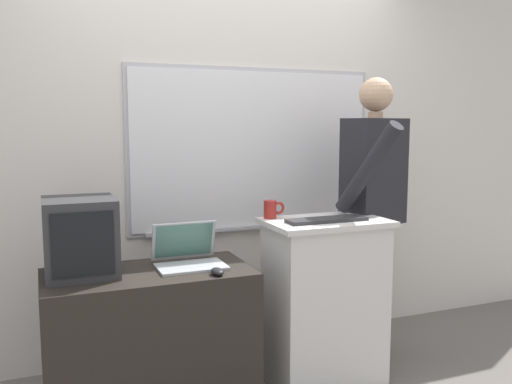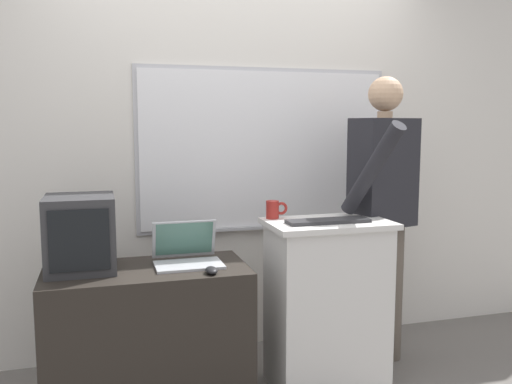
{
  "view_description": "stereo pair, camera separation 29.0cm",
  "coord_description": "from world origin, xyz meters",
  "px_view_note": "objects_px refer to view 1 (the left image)",
  "views": [
    {
      "loc": [
        -1.11,
        -2.24,
        1.48
      ],
      "look_at": [
        -0.03,
        0.43,
        1.12
      ],
      "focal_mm": 38.0,
      "sensor_mm": 36.0,
      "label": 1
    },
    {
      "loc": [
        -0.84,
        -2.33,
        1.48
      ],
      "look_at": [
        -0.03,
        0.43,
        1.12
      ],
      "focal_mm": 38.0,
      "sensor_mm": 36.0,
      "label": 2
    }
  ],
  "objects_px": {
    "lectern_podium": "(324,301)",
    "wireless_keyboard": "(327,220)",
    "side_desk": "(150,343)",
    "coffee_mug": "(271,209)",
    "person_presenter": "(374,200)",
    "crt_monitor": "(80,237)",
    "laptop": "(188,253)",
    "computer_mouse_by_laptop": "(217,271)"
  },
  "relations": [
    {
      "from": "wireless_keyboard",
      "to": "person_presenter",
      "type": "bearing_deg",
      "value": 26.89
    },
    {
      "from": "computer_mouse_by_laptop",
      "to": "wireless_keyboard",
      "type": "bearing_deg",
      "value": 8.99
    },
    {
      "from": "lectern_podium",
      "to": "side_desk",
      "type": "bearing_deg",
      "value": 178.09
    },
    {
      "from": "computer_mouse_by_laptop",
      "to": "coffee_mug",
      "type": "bearing_deg",
      "value": 36.64
    },
    {
      "from": "laptop",
      "to": "crt_monitor",
      "type": "height_order",
      "value": "crt_monitor"
    },
    {
      "from": "lectern_podium",
      "to": "crt_monitor",
      "type": "xyz_separation_m",
      "value": [
        -1.3,
        0.09,
        0.46
      ]
    },
    {
      "from": "side_desk",
      "to": "laptop",
      "type": "relative_size",
      "value": 2.96
    },
    {
      "from": "laptop",
      "to": "coffee_mug",
      "type": "height_order",
      "value": "coffee_mug"
    },
    {
      "from": "crt_monitor",
      "to": "coffee_mug",
      "type": "height_order",
      "value": "crt_monitor"
    },
    {
      "from": "side_desk",
      "to": "wireless_keyboard",
      "type": "distance_m",
      "value": 1.13
    },
    {
      "from": "side_desk",
      "to": "lectern_podium",
      "type": "bearing_deg",
      "value": -1.91
    },
    {
      "from": "person_presenter",
      "to": "coffee_mug",
      "type": "height_order",
      "value": "person_presenter"
    },
    {
      "from": "side_desk",
      "to": "coffee_mug",
      "type": "bearing_deg",
      "value": 9.56
    },
    {
      "from": "coffee_mug",
      "to": "lectern_podium",
      "type": "bearing_deg",
      "value": -30.26
    },
    {
      "from": "person_presenter",
      "to": "laptop",
      "type": "distance_m",
      "value": 1.23
    },
    {
      "from": "person_presenter",
      "to": "side_desk",
      "type": "bearing_deg",
      "value": 170.38
    },
    {
      "from": "person_presenter",
      "to": "crt_monitor",
      "type": "xyz_separation_m",
      "value": [
        -1.74,
        -0.09,
        -0.08
      ]
    },
    {
      "from": "laptop",
      "to": "side_desk",
      "type": "bearing_deg",
      "value": -167.1
    },
    {
      "from": "lectern_podium",
      "to": "wireless_keyboard",
      "type": "bearing_deg",
      "value": -114.03
    },
    {
      "from": "person_presenter",
      "to": "wireless_keyboard",
      "type": "height_order",
      "value": "person_presenter"
    },
    {
      "from": "lectern_podium",
      "to": "coffee_mug",
      "type": "xyz_separation_m",
      "value": [
        -0.27,
        0.15,
        0.52
      ]
    },
    {
      "from": "computer_mouse_by_laptop",
      "to": "crt_monitor",
      "type": "bearing_deg",
      "value": 157.6
    },
    {
      "from": "laptop",
      "to": "coffee_mug",
      "type": "distance_m",
      "value": 0.55
    },
    {
      "from": "computer_mouse_by_laptop",
      "to": "lectern_podium",
      "type": "bearing_deg",
      "value": 13.1
    },
    {
      "from": "wireless_keyboard",
      "to": "coffee_mug",
      "type": "relative_size",
      "value": 3.65
    },
    {
      "from": "lectern_podium",
      "to": "crt_monitor",
      "type": "height_order",
      "value": "crt_monitor"
    },
    {
      "from": "coffee_mug",
      "to": "crt_monitor",
      "type": "bearing_deg",
      "value": -176.6
    },
    {
      "from": "lectern_podium",
      "to": "computer_mouse_by_laptop",
      "type": "bearing_deg",
      "value": -166.9
    },
    {
      "from": "lectern_podium",
      "to": "person_presenter",
      "type": "xyz_separation_m",
      "value": [
        0.44,
        0.18,
        0.54
      ]
    },
    {
      "from": "coffee_mug",
      "to": "laptop",
      "type": "bearing_deg",
      "value": -171.86
    },
    {
      "from": "lectern_podium",
      "to": "computer_mouse_by_laptop",
      "type": "relative_size",
      "value": 9.5
    },
    {
      "from": "person_presenter",
      "to": "crt_monitor",
      "type": "bearing_deg",
      "value": 167.36
    },
    {
      "from": "coffee_mug",
      "to": "computer_mouse_by_laptop",
      "type": "bearing_deg",
      "value": -143.36
    },
    {
      "from": "side_desk",
      "to": "laptop",
      "type": "distance_m",
      "value": 0.49
    },
    {
      "from": "person_presenter",
      "to": "coffee_mug",
      "type": "relative_size",
      "value": 14.06
    },
    {
      "from": "crt_monitor",
      "to": "laptop",
      "type": "bearing_deg",
      "value": -1.19
    },
    {
      "from": "side_desk",
      "to": "crt_monitor",
      "type": "height_order",
      "value": "crt_monitor"
    },
    {
      "from": "lectern_podium",
      "to": "laptop",
      "type": "bearing_deg",
      "value": 173.94
    },
    {
      "from": "wireless_keyboard",
      "to": "coffee_mug",
      "type": "distance_m",
      "value": 0.32
    },
    {
      "from": "laptop",
      "to": "crt_monitor",
      "type": "distance_m",
      "value": 0.55
    },
    {
      "from": "side_desk",
      "to": "person_presenter",
      "type": "bearing_deg",
      "value": 5.86
    },
    {
      "from": "coffee_mug",
      "to": "side_desk",
      "type": "bearing_deg",
      "value": -170.44
    }
  ]
}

